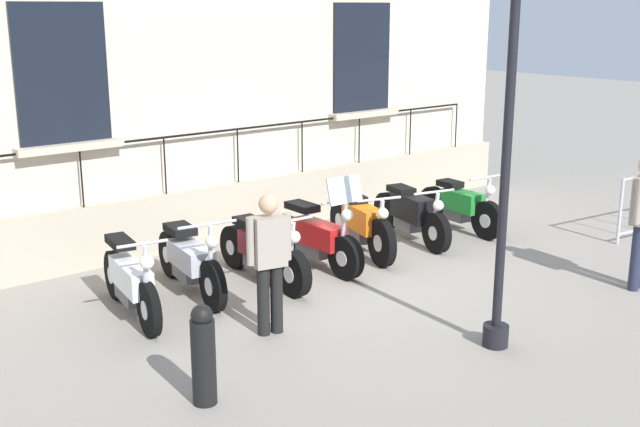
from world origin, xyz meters
The scene contains 12 objects.
ground_plane centered at (0.00, 0.00, 0.00)m, with size 60.00×60.00×0.00m, color gray.
building_facade centered at (-2.57, 0.00, 3.32)m, with size 0.82×12.13×6.91m.
motorcycle_white centered at (-0.18, -2.85, 0.42)m, with size 1.97×0.67×1.07m.
motorcycle_silver centered at (-0.42, -1.90, 0.42)m, with size 2.10×0.78×1.08m.
motorcycle_maroon centered at (-0.20, -0.92, 0.40)m, with size 2.06×0.72×0.99m.
motorcycle_red centered at (-0.20, 0.00, 0.42)m, with size 1.91×0.67×1.41m.
motorcycle_orange centered at (-0.28, 0.92, 0.44)m, with size 1.96×0.84×0.97m.
motorcycle_black centered at (-0.30, 1.98, 0.43)m, with size 2.05×0.83×0.93m.
motorcycle_green centered at (-0.18, 3.00, 0.41)m, with size 1.88×0.67×1.00m.
lamppost centered at (3.11, -0.18, 2.34)m, with size 0.30×0.30×4.38m.
bollard centered at (2.22, -3.31, 0.49)m, with size 0.23×0.23×0.98m.
pedestrian_walking centered at (1.28, -1.88, 0.91)m, with size 0.29×0.52×1.61m.
Camera 1 is at (8.09, -6.71, 3.59)m, focal length 44.52 mm.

